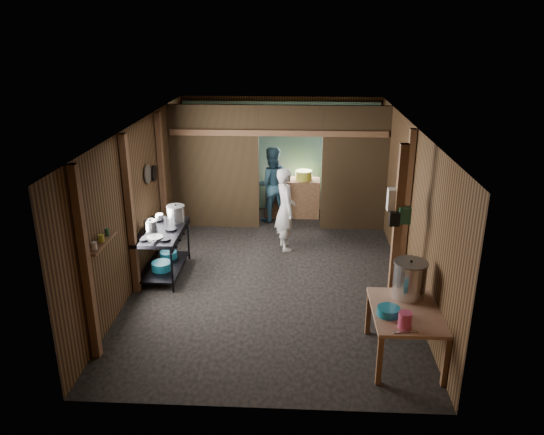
# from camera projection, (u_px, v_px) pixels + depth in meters

# --- Properties ---
(floor) EXTENTS (4.50, 7.00, 0.00)m
(floor) POSITION_uv_depth(u_px,v_px,m) (273.00, 272.00, 9.28)
(floor) COLOR black
(floor) RESTS_ON ground
(ceiling) EXTENTS (4.50, 7.00, 0.00)m
(ceiling) POSITION_uv_depth(u_px,v_px,m) (273.00, 125.00, 8.38)
(ceiling) COLOR #262423
(ceiling) RESTS_ON ground
(wall_back) EXTENTS (4.50, 0.00, 2.60)m
(wall_back) POSITION_uv_depth(u_px,v_px,m) (280.00, 154.00, 12.11)
(wall_back) COLOR brown
(wall_back) RESTS_ON ground
(wall_front) EXTENTS (4.50, 0.00, 2.60)m
(wall_front) POSITION_uv_depth(u_px,v_px,m) (255.00, 308.00, 5.55)
(wall_front) COLOR brown
(wall_front) RESTS_ON ground
(wall_left) EXTENTS (0.00, 7.00, 2.60)m
(wall_left) POSITION_uv_depth(u_px,v_px,m) (141.00, 200.00, 8.94)
(wall_left) COLOR brown
(wall_left) RESTS_ON ground
(wall_right) EXTENTS (0.00, 7.00, 2.60)m
(wall_right) POSITION_uv_depth(u_px,v_px,m) (408.00, 205.00, 8.72)
(wall_right) COLOR brown
(wall_right) RESTS_ON ground
(partition_left) EXTENTS (1.85, 0.10, 2.60)m
(partition_left) POSITION_uv_depth(u_px,v_px,m) (215.00, 168.00, 10.96)
(partition_left) COLOR #46331B
(partition_left) RESTS_ON floor
(partition_right) EXTENTS (1.35, 0.10, 2.60)m
(partition_right) POSITION_uv_depth(u_px,v_px,m) (355.00, 169.00, 10.81)
(partition_right) COLOR #46331B
(partition_right) RESTS_ON floor
(partition_header) EXTENTS (1.30, 0.10, 0.60)m
(partition_header) POSITION_uv_depth(u_px,v_px,m) (291.00, 120.00, 10.53)
(partition_header) COLOR #46331B
(partition_header) RESTS_ON wall_back
(turquoise_panel) EXTENTS (4.40, 0.06, 2.50)m
(turquoise_panel) POSITION_uv_depth(u_px,v_px,m) (280.00, 157.00, 12.07)
(turquoise_panel) COLOR #73AAA9
(turquoise_panel) RESTS_ON wall_back
(back_counter) EXTENTS (1.20, 0.50, 0.85)m
(back_counter) POSITION_uv_depth(u_px,v_px,m) (293.00, 198.00, 11.88)
(back_counter) COLOR #956441
(back_counter) RESTS_ON floor
(wall_clock) EXTENTS (0.20, 0.03, 0.20)m
(wall_clock) POSITION_uv_depth(u_px,v_px,m) (292.00, 129.00, 11.80)
(wall_clock) COLOR silver
(wall_clock) RESTS_ON wall_back
(post_left_a) EXTENTS (0.10, 0.12, 2.60)m
(post_left_a) POSITION_uv_depth(u_px,v_px,m) (86.00, 266.00, 6.50)
(post_left_a) COLOR #956441
(post_left_a) RESTS_ON floor
(post_left_b) EXTENTS (0.10, 0.12, 2.60)m
(post_left_b) POSITION_uv_depth(u_px,v_px,m) (130.00, 216.00, 8.19)
(post_left_b) COLOR #956441
(post_left_b) RESTS_ON floor
(post_left_c) EXTENTS (0.10, 0.12, 2.60)m
(post_left_c) POSITION_uv_depth(u_px,v_px,m) (162.00, 180.00, 10.06)
(post_left_c) COLOR #956441
(post_left_c) RESTS_ON floor
(post_right) EXTENTS (0.10, 0.12, 2.60)m
(post_right) POSITION_uv_depth(u_px,v_px,m) (406.00, 208.00, 8.54)
(post_right) COLOR #956441
(post_right) RESTS_ON floor
(post_free) EXTENTS (0.12, 0.12, 2.60)m
(post_free) POSITION_uv_depth(u_px,v_px,m) (397.00, 233.00, 7.52)
(post_free) COLOR #956441
(post_free) RESTS_ON floor
(cross_beam) EXTENTS (4.40, 0.12, 0.12)m
(cross_beam) POSITION_uv_depth(u_px,v_px,m) (278.00, 133.00, 10.59)
(cross_beam) COLOR #956441
(cross_beam) RESTS_ON wall_left
(pan_lid_big) EXTENTS (0.03, 0.34, 0.34)m
(pan_lid_big) POSITION_uv_depth(u_px,v_px,m) (148.00, 174.00, 9.19)
(pan_lid_big) COLOR slate
(pan_lid_big) RESTS_ON wall_left
(pan_lid_small) EXTENTS (0.03, 0.30, 0.30)m
(pan_lid_small) POSITION_uv_depth(u_px,v_px,m) (154.00, 173.00, 9.60)
(pan_lid_small) COLOR black
(pan_lid_small) RESTS_ON wall_left
(wall_shelf) EXTENTS (0.14, 0.80, 0.03)m
(wall_shelf) POSITION_uv_depth(u_px,v_px,m) (102.00, 243.00, 6.94)
(wall_shelf) COLOR #956441
(wall_shelf) RESTS_ON wall_left
(jar_white) EXTENTS (0.07, 0.07, 0.10)m
(jar_white) POSITION_uv_depth(u_px,v_px,m) (94.00, 246.00, 6.68)
(jar_white) COLOR silver
(jar_white) RESTS_ON wall_shelf
(jar_yellow) EXTENTS (0.08, 0.08, 0.10)m
(jar_yellow) POSITION_uv_depth(u_px,v_px,m) (101.00, 238.00, 6.91)
(jar_yellow) COLOR gold
(jar_yellow) RESTS_ON wall_shelf
(jar_green) EXTENTS (0.06, 0.06, 0.10)m
(jar_green) POSITION_uv_depth(u_px,v_px,m) (107.00, 232.00, 7.12)
(jar_green) COLOR #24573C
(jar_green) RESTS_ON wall_shelf
(bag_white) EXTENTS (0.22, 0.15, 0.32)m
(bag_white) POSITION_uv_depth(u_px,v_px,m) (395.00, 200.00, 7.43)
(bag_white) COLOR silver
(bag_white) RESTS_ON post_free
(bag_green) EXTENTS (0.16, 0.12, 0.24)m
(bag_green) POSITION_uv_depth(u_px,v_px,m) (405.00, 215.00, 7.36)
(bag_green) COLOR #24573C
(bag_green) RESTS_ON post_free
(bag_black) EXTENTS (0.14, 0.10, 0.20)m
(bag_black) POSITION_uv_depth(u_px,v_px,m) (394.00, 219.00, 7.36)
(bag_black) COLOR black
(bag_black) RESTS_ON post_free
(gas_range) EXTENTS (0.73, 1.41, 0.83)m
(gas_range) POSITION_uv_depth(u_px,v_px,m) (163.00, 252.00, 9.06)
(gas_range) COLOR black
(gas_range) RESTS_ON floor
(prep_table) EXTENTS (0.87, 1.20, 0.71)m
(prep_table) POSITION_uv_depth(u_px,v_px,m) (404.00, 334.00, 6.79)
(prep_table) COLOR tan
(prep_table) RESTS_ON floor
(stove_pot_large) EXTENTS (0.34, 0.34, 0.32)m
(stove_pot_large) POSITION_uv_depth(u_px,v_px,m) (176.00, 214.00, 9.23)
(stove_pot_large) COLOR silver
(stove_pot_large) RESTS_ON gas_range
(stove_pot_med) EXTENTS (0.28, 0.28, 0.20)m
(stove_pot_med) POSITION_uv_depth(u_px,v_px,m) (150.00, 226.00, 8.86)
(stove_pot_med) COLOR silver
(stove_pot_med) RESTS_ON gas_range
(stove_saucepan) EXTENTS (0.19, 0.19, 0.09)m
(stove_saucepan) POSITION_uv_depth(u_px,v_px,m) (159.00, 217.00, 9.38)
(stove_saucepan) COLOR silver
(stove_saucepan) RESTS_ON gas_range
(frying_pan) EXTENTS (0.34, 0.52, 0.06)m
(frying_pan) POSITION_uv_depth(u_px,v_px,m) (155.00, 238.00, 8.52)
(frying_pan) COLOR slate
(frying_pan) RESTS_ON gas_range
(blue_tub_front) EXTENTS (0.34, 0.34, 0.14)m
(blue_tub_front) POSITION_uv_depth(u_px,v_px,m) (162.00, 266.00, 8.98)
(blue_tub_front) COLOR teal
(blue_tub_front) RESTS_ON gas_range
(blue_tub_back) EXTENTS (0.30, 0.30, 0.12)m
(blue_tub_back) POSITION_uv_depth(u_px,v_px,m) (168.00, 255.00, 9.44)
(blue_tub_back) COLOR teal
(blue_tub_back) RESTS_ON gas_range
(stock_pot) EXTENTS (0.58, 0.58, 0.52)m
(stock_pot) POSITION_uv_depth(u_px,v_px,m) (409.00, 280.00, 6.93)
(stock_pot) COLOR silver
(stock_pot) RESTS_ON prep_table
(wash_basin) EXTENTS (0.31, 0.31, 0.11)m
(wash_basin) POSITION_uv_depth(u_px,v_px,m) (389.00, 311.00, 6.53)
(wash_basin) COLOR teal
(wash_basin) RESTS_ON prep_table
(pink_bucket) EXTENTS (0.17, 0.17, 0.20)m
(pink_bucket) POSITION_uv_depth(u_px,v_px,m) (405.00, 320.00, 6.26)
(pink_bucket) COLOR #D74777
(pink_bucket) RESTS_ON prep_table
(knife) EXTENTS (0.30, 0.08, 0.01)m
(knife) POSITION_uv_depth(u_px,v_px,m) (405.00, 332.00, 6.18)
(knife) COLOR silver
(knife) RESTS_ON prep_table
(yellow_tub) EXTENTS (0.37, 0.37, 0.21)m
(yellow_tub) POSITION_uv_depth(u_px,v_px,m) (304.00, 175.00, 11.69)
(yellow_tub) COLOR gold
(yellow_tub) RESTS_ON back_counter
(red_cup) EXTENTS (0.11, 0.11, 0.12)m
(red_cup) POSITION_uv_depth(u_px,v_px,m) (282.00, 177.00, 11.73)
(red_cup) COLOR #C4193E
(red_cup) RESTS_ON back_counter
(cook) EXTENTS (0.53, 0.67, 1.61)m
(cook) POSITION_uv_depth(u_px,v_px,m) (285.00, 209.00, 9.99)
(cook) COLOR silver
(cook) RESTS_ON floor
(worker_back) EXTENTS (0.94, 0.81, 1.66)m
(worker_back) POSITION_uv_depth(u_px,v_px,m) (271.00, 184.00, 11.46)
(worker_back) COLOR #2E566B
(worker_back) RESTS_ON floor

